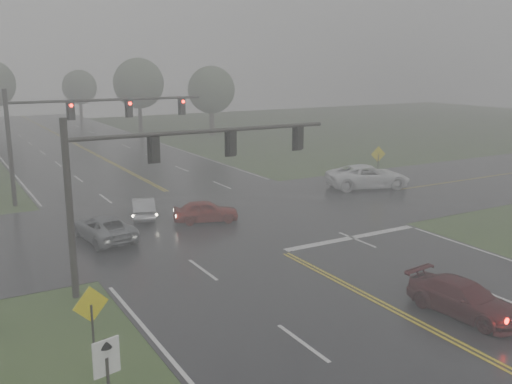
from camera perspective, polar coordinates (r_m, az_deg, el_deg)
main_road at (r=33.27m, az=-2.63°, el=-3.29°), size 18.00×160.00×0.02m
cross_street at (r=34.99m, az=-4.14°, el=-2.50°), size 120.00×14.00×0.02m
stop_bar at (r=31.17m, az=9.58°, el=-4.57°), size 8.50×0.50×0.01m
sedan_maroon at (r=23.16m, az=19.93°, el=-11.46°), size 2.30×4.59×1.28m
sedan_red at (r=33.93m, az=-5.02°, el=-3.01°), size 4.12×2.63×1.31m
sedan_silver at (r=35.35m, az=-11.16°, el=-2.55°), size 2.31×3.96×1.23m
car_grey at (r=31.49m, az=-14.88°, el=-4.66°), size 2.66×4.95×1.32m
pickup_white at (r=43.75m, az=11.09°, el=0.40°), size 6.80×4.66×1.73m
signal_gantry_near at (r=24.00m, az=-9.84°, el=2.57°), size 12.05×0.31×7.20m
signal_gantry_far at (r=40.62m, az=-17.72°, el=6.75°), size 13.56×0.39×7.61m
sign_diamond_west at (r=18.07m, az=-16.12°, el=-11.72°), size 1.13×0.31×2.78m
sign_arrow_white at (r=14.35m, az=-14.62°, el=-17.35°), size 0.67×0.19×3.02m
sign_diamond_east at (r=44.92m, az=12.11°, el=3.28°), size 1.22×0.28×2.96m
tree_ne_a at (r=79.06m, az=-11.65°, el=10.59°), size 6.73×6.73×9.88m
tree_e_near at (r=74.10m, az=-4.50°, el=10.15°), size 6.03×6.03×8.86m
tree_n_far at (r=98.23m, az=-17.24°, el=9.99°), size 5.52×5.52×8.11m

